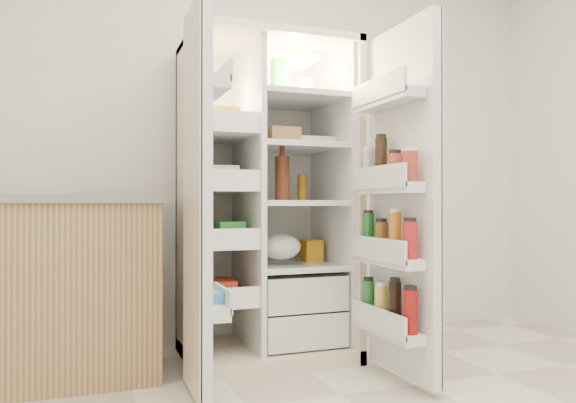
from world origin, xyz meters
name	(u,v)px	position (x,y,z in m)	size (l,w,h in m)	color
wall_back	(266,131)	(0.00, 2.00, 1.35)	(4.00, 0.02, 2.70)	white
refrigerator	(266,227)	(-0.11, 1.65, 0.74)	(0.92, 0.70, 1.80)	beige
freezer_door	(198,200)	(-0.63, 1.05, 0.89)	(0.15, 0.40, 1.72)	silver
fridge_door	(399,206)	(0.36, 0.96, 0.87)	(0.17, 0.58, 1.72)	silver
kitchen_counter	(28,287)	(-1.36, 1.61, 0.46)	(1.27, 0.68, 0.92)	#A58652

